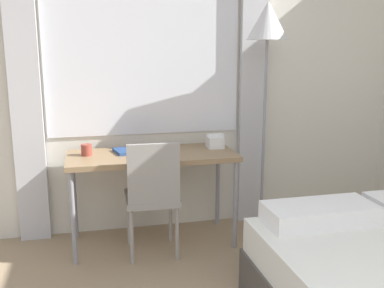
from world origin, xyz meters
name	(u,v)px	position (x,y,z in m)	size (l,w,h in m)	color
wall_back_with_window	(171,74)	(-0.04, 3.41, 1.35)	(5.09, 0.13, 2.70)	silver
desk	(152,161)	(-0.27, 3.04, 0.69)	(1.33, 0.58, 0.75)	#937551
desk_chair	(152,192)	(-0.30, 2.80, 0.52)	(0.41, 0.41, 0.91)	gray
standing_lamp	(267,35)	(0.68, 3.04, 1.67)	(0.33, 0.33, 1.94)	#4C4C51
telephone	(215,142)	(0.28, 3.12, 0.81)	(0.15, 0.14, 0.12)	white
book	(129,151)	(-0.44, 3.13, 0.77)	(0.25, 0.26, 0.02)	navy
mug	(87,150)	(-0.77, 3.10, 0.80)	(0.08, 0.08, 0.09)	#993F33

